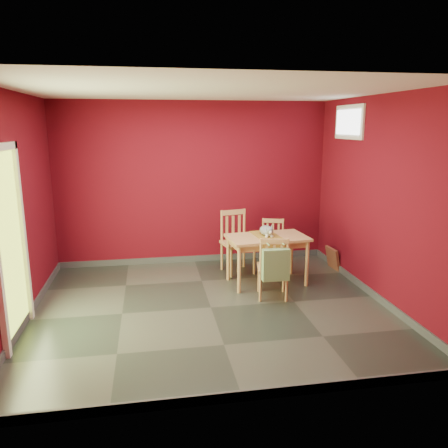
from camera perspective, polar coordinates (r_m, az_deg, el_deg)
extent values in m
plane|color=#2D342D|center=(5.76, -1.72, -10.84)|extent=(4.50, 4.50, 0.00)
plane|color=#5B0915|center=(7.32, -4.01, 5.26)|extent=(4.50, 0.00, 4.50)
plane|color=#5B0915|center=(3.44, 2.84, -3.42)|extent=(4.50, 0.00, 4.50)
plane|color=#5B0915|center=(5.52, -25.61, 1.53)|extent=(0.00, 4.00, 4.00)
plane|color=#5B0915|center=(6.09, 19.67, 3.00)|extent=(0.00, 4.00, 4.00)
plane|color=white|center=(5.29, -1.92, 17.04)|extent=(4.50, 4.50, 0.00)
cube|color=#3F4244|center=(7.59, -3.85, -4.52)|extent=(4.50, 0.02, 0.10)
cube|color=#3F4244|center=(4.02, 2.58, -21.48)|extent=(4.50, 0.02, 0.10)
cube|color=#3F4244|center=(5.89, -24.25, -10.95)|extent=(0.03, 4.00, 0.10)
cube|color=#3F4244|center=(6.42, 18.70, -8.51)|extent=(0.03, 4.00, 0.10)
cube|color=#B7D838|center=(5.22, -26.29, -2.82)|extent=(0.02, 0.85, 2.05)
cube|color=white|center=(5.63, -24.82, -1.16)|extent=(0.06, 0.08, 2.13)
cube|color=white|center=(5.05, -27.24, 8.92)|extent=(0.06, 1.01, 0.08)
cube|color=white|center=(6.89, 16.05, 12.67)|extent=(0.03, 0.90, 0.50)
cube|color=white|center=(6.88, 15.89, 12.68)|extent=(0.02, 0.76, 0.36)
cube|color=silver|center=(7.84, 7.84, -2.15)|extent=(0.08, 0.02, 0.12)
cube|color=tan|center=(6.42, 5.69, -1.78)|extent=(1.21, 0.78, 0.04)
cube|color=tan|center=(6.44, 5.67, -2.36)|extent=(1.08, 0.65, 0.10)
cylinder|color=tan|center=(6.11, 2.00, -6.01)|extent=(0.05, 0.05, 0.68)
cylinder|color=tan|center=(6.61, 0.56, -4.51)|extent=(0.05, 0.05, 0.68)
cylinder|color=tan|center=(6.48, 10.79, -5.12)|extent=(0.05, 0.05, 0.68)
cylinder|color=tan|center=(6.96, 8.78, -3.79)|extent=(0.05, 0.05, 0.68)
cube|color=olive|center=(6.41, 5.69, -1.57)|extent=(0.40, 0.72, 0.01)
cube|color=olive|center=(6.14, 6.52, -3.98)|extent=(0.33, 0.04, 0.34)
cube|color=tan|center=(6.93, 1.82, -2.57)|extent=(0.55, 0.55, 0.04)
cylinder|color=tan|center=(6.76, 0.95, -5.16)|extent=(0.04, 0.04, 0.45)
cylinder|color=tan|center=(7.10, -0.29, -4.25)|extent=(0.04, 0.04, 0.45)
cylinder|color=tan|center=(6.91, 3.97, -4.78)|extent=(0.04, 0.04, 0.45)
cylinder|color=tan|center=(7.25, 2.61, -3.91)|extent=(0.04, 0.04, 0.45)
cylinder|color=tan|center=(6.97, -0.29, -0.21)|extent=(0.04, 0.04, 0.49)
cylinder|color=tan|center=(7.12, 2.65, 0.06)|extent=(0.04, 0.04, 0.49)
cube|color=tan|center=(7.00, 1.20, 1.54)|extent=(0.41, 0.12, 0.08)
cube|color=tan|center=(7.01, 0.37, -0.50)|extent=(0.04, 0.03, 0.38)
cube|color=tan|center=(7.05, 1.19, -0.42)|extent=(0.04, 0.03, 0.38)
cube|color=tan|center=(7.09, 2.01, -0.35)|extent=(0.04, 0.03, 0.38)
cube|color=tan|center=(7.11, 6.37, -2.92)|extent=(0.47, 0.47, 0.04)
cylinder|color=tan|center=(7.01, 5.00, -4.86)|extent=(0.03, 0.03, 0.37)
cylinder|color=tan|center=(7.32, 5.04, -4.08)|extent=(0.03, 0.03, 0.37)
cylinder|color=tan|center=(7.02, 7.67, -4.92)|extent=(0.03, 0.03, 0.37)
cylinder|color=tan|center=(7.33, 7.60, -4.14)|extent=(0.03, 0.03, 0.37)
cylinder|color=tan|center=(7.21, 5.11, -0.84)|extent=(0.03, 0.03, 0.41)
cylinder|color=tan|center=(7.22, 7.70, -0.90)|extent=(0.03, 0.03, 0.41)
cube|color=tan|center=(7.17, 6.44, 0.43)|extent=(0.34, 0.12, 0.06)
cube|color=tan|center=(7.22, 5.68, -1.14)|extent=(0.04, 0.03, 0.32)
cube|color=tan|center=(7.22, 6.40, -1.15)|extent=(0.04, 0.03, 0.32)
cube|color=tan|center=(7.22, 7.12, -1.17)|extent=(0.04, 0.03, 0.32)
cube|color=tan|center=(5.99, 6.37, -5.69)|extent=(0.48, 0.48, 0.04)
cylinder|color=tan|center=(6.24, 7.78, -7.07)|extent=(0.03, 0.03, 0.40)
cylinder|color=tan|center=(5.92, 8.16, -8.22)|extent=(0.03, 0.03, 0.40)
cylinder|color=tan|center=(6.21, 4.57, -7.09)|extent=(0.03, 0.03, 0.40)
cylinder|color=tan|center=(5.89, 4.76, -8.24)|extent=(0.03, 0.03, 0.40)
cylinder|color=tan|center=(5.77, 8.30, -4.00)|extent=(0.03, 0.03, 0.44)
cylinder|color=tan|center=(5.74, 4.84, -4.01)|extent=(0.03, 0.03, 0.44)
cube|color=tan|center=(5.71, 6.62, -2.29)|extent=(0.37, 0.10, 0.07)
cube|color=tan|center=(5.78, 7.52, -4.37)|extent=(0.04, 0.03, 0.34)
cube|color=tan|center=(5.77, 6.57, -4.38)|extent=(0.04, 0.03, 0.34)
cube|color=tan|center=(5.76, 5.61, -4.38)|extent=(0.04, 0.03, 0.34)
cube|color=#6C935E|center=(5.72, 6.77, -5.31)|extent=(0.35, 0.11, 0.42)
cylinder|color=#6C935E|center=(5.67, 5.71, -2.60)|extent=(0.02, 0.18, 0.02)
cylinder|color=#6C935E|center=(5.72, 7.63, -2.50)|extent=(0.02, 0.18, 0.02)
cube|color=brown|center=(7.38, 14.02, -4.37)|extent=(0.15, 0.36, 0.36)
cube|color=black|center=(7.38, 13.99, -4.38)|extent=(0.10, 0.25, 0.25)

